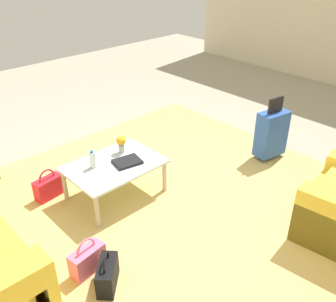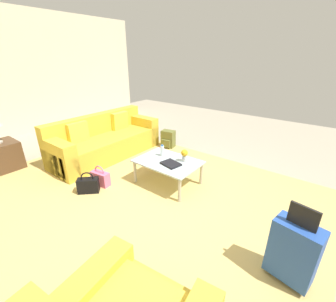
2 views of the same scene
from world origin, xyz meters
The scene contains 10 objects.
ground_plane centered at (0.00, 0.00, 0.00)m, with size 12.00×12.00×0.00m, color #A89E89.
area_rug centered at (0.60, 0.20, 0.00)m, with size 5.20×4.40×0.01m, color tan.
coffee_table centered at (0.40, -0.50, 0.37)m, with size 1.02×0.73×0.42m.
water_bottle centered at (0.60, -0.60, 0.51)m, with size 0.06×0.06×0.20m.
coffee_table_book centered at (0.28, -0.42, 0.43)m, with size 0.29×0.22×0.03m, color black.
flower_vase centered at (0.18, -0.65, 0.54)m, with size 0.11×0.11×0.21m.
suitcase_blue centered at (-1.60, 0.20, 0.36)m, with size 0.43×0.29×0.85m.
handbag_pink centered at (1.25, 0.24, 0.13)m, with size 0.34×0.18×0.36m.
handbag_red centered at (0.96, -1.00, 0.13)m, with size 0.34×0.18×0.36m.
handbag_black centered at (1.22, 0.49, 0.13)m, with size 0.33×0.32×0.36m.
Camera 1 is at (2.36, 2.43, 2.55)m, focal length 40.00 mm.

